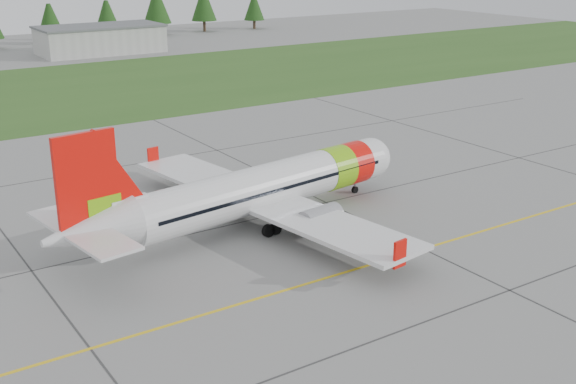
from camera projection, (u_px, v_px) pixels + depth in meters
ground at (392, 334)px, 41.34m from camera, size 320.00×320.00×0.00m
aircraft at (260, 189)px, 56.90m from camera, size 32.57×30.30×9.89m
grass_strip at (22, 96)px, 106.02m from camera, size 320.00×50.00×0.03m
taxi_guideline at (312, 282)px, 47.65m from camera, size 120.00×0.25×0.02m
hangar_east at (100, 40)px, 146.60m from camera, size 24.00×12.00×5.20m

